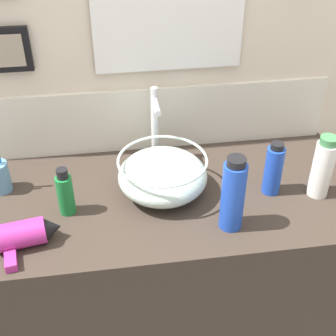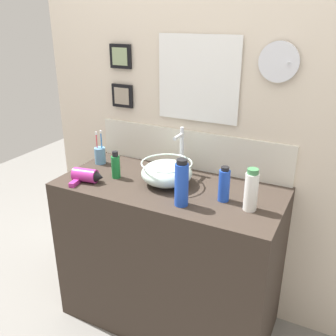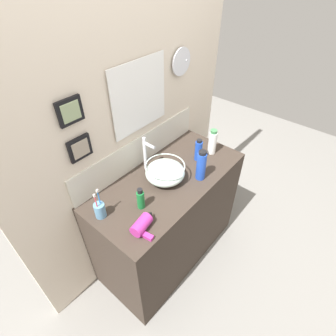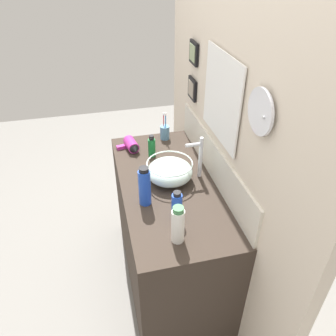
{
  "view_description": "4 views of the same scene",
  "coord_description": "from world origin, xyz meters",
  "views": [
    {
      "loc": [
        -0.17,
        -1.11,
        1.79
      ],
      "look_at": [
        -0.01,
        0.0,
        0.98
      ],
      "focal_mm": 50.0,
      "sensor_mm": 36.0,
      "label": 1
    },
    {
      "loc": [
        0.81,
        -1.6,
        1.72
      ],
      "look_at": [
        -0.01,
        0.0,
        0.98
      ],
      "focal_mm": 40.0,
      "sensor_mm": 36.0,
      "label": 2
    },
    {
      "loc": [
        -1.04,
        -0.86,
        2.13
      ],
      "look_at": [
        -0.01,
        0.0,
        0.98
      ],
      "focal_mm": 28.0,
      "sensor_mm": 36.0,
      "label": 3
    },
    {
      "loc": [
        1.5,
        -0.36,
        2.06
      ],
      "look_at": [
        -0.01,
        0.0,
        0.98
      ],
      "focal_mm": 35.0,
      "sensor_mm": 36.0,
      "label": 4
    }
  ],
  "objects": [
    {
      "name": "soap_dispenser",
      "position": [
        0.45,
        -0.06,
        0.98
      ],
      "size": [
        0.06,
        0.06,
        0.2
      ],
      "color": "white",
      "rests_on": "vanity_counter"
    },
    {
      "name": "back_panel",
      "position": [
        0.0,
        0.31,
        1.17
      ],
      "size": [
        1.93,
        0.1,
        2.33
      ],
      "color": "beige",
      "rests_on": "ground"
    },
    {
      "name": "glass_bowl_sink",
      "position": [
        -0.02,
        0.01,
        0.95
      ],
      "size": [
        0.27,
        0.27,
        0.13
      ],
      "color": "silver",
      "rests_on": "vanity_counter"
    },
    {
      "name": "vanity_counter",
      "position": [
        0.0,
        0.0,
        0.44
      ],
      "size": [
        1.2,
        0.56,
        0.88
      ],
      "primitive_type": "cube",
      "color": "#382D26",
      "rests_on": "ground"
    },
    {
      "name": "ground_plane",
      "position": [
        0.0,
        0.0,
        0.0
      ],
      "size": [
        6.0,
        6.0,
        0.0
      ],
      "primitive_type": "plane",
      "color": "gray"
    },
    {
      "name": "spray_bottle",
      "position": [
        0.15,
        -0.16,
        0.99
      ],
      "size": [
        0.07,
        0.07,
        0.23
      ],
      "color": "blue",
      "rests_on": "vanity_counter"
    },
    {
      "name": "toothbrush_cup",
      "position": [
        -0.52,
        0.1,
        0.94
      ],
      "size": [
        0.07,
        0.07,
        0.21
      ],
      "color": "#598CB2",
      "rests_on": "vanity_counter"
    },
    {
      "name": "shampoo_bottle",
      "position": [
        -0.31,
        -0.04,
        0.95
      ],
      "size": [
        0.05,
        0.05,
        0.15
      ],
      "color": "#197233",
      "rests_on": "vanity_counter"
    },
    {
      "name": "faucet",
      "position": [
        -0.02,
        0.19,
        1.03
      ],
      "size": [
        0.02,
        0.11,
        0.27
      ],
      "color": "silver",
      "rests_on": "vanity_counter"
    },
    {
      "name": "hair_drier",
      "position": [
        -0.41,
        -0.16,
        0.92
      ],
      "size": [
        0.18,
        0.15,
        0.07
      ],
      "color": "#B22D8C",
      "rests_on": "vanity_counter"
    },
    {
      "name": "lotion_bottle",
      "position": [
        0.31,
        -0.03,
        0.97
      ],
      "size": [
        0.05,
        0.05,
        0.18
      ],
      "color": "blue",
      "rests_on": "vanity_counter"
    }
  ]
}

